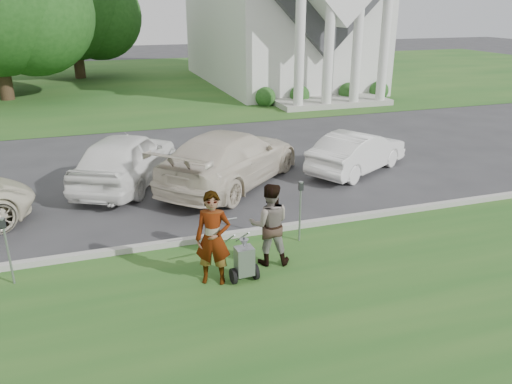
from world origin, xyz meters
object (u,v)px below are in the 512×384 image
striping_cart (244,262)px  tree_back (72,10)px  person_right (269,225)px  car_d (358,152)px  parking_meter_near (300,204)px  car_b (126,158)px  person_left (213,239)px  parking_meter_far (7,243)px  car_c (231,158)px

striping_cart → tree_back: bearing=91.9°
person_right → car_d: person_right is taller
parking_meter_near → car_b: bearing=123.1°
tree_back → person_left: bearing=-85.5°
tree_back → parking_meter_near: bearing=-81.0°
striping_cart → parking_meter_far: bearing=159.6°
car_b → person_right: bearing=138.7°
parking_meter_near → car_b: size_ratio=0.31×
striping_cart → parking_meter_near: 2.23m
parking_meter_far → car_c: 7.11m
parking_meter_near → car_d: size_ratio=0.37×
tree_back → striping_cart: tree_back is taller
striping_cart → car_c: bearing=73.3°
car_c → parking_meter_near: bearing=142.0°
tree_back → car_d: bearing=-71.6°
car_c → car_b: bearing=28.2°
person_left → car_c: size_ratio=0.33×
person_right → striping_cart: bearing=52.2°
parking_meter_near → parking_meter_far: bearing=179.9°
person_right → parking_meter_near: bearing=-127.6°
parking_meter_near → car_c: (-0.44, 4.31, -0.10)m
person_left → parking_meter_far: (-3.78, 1.18, -0.05)m
striping_cart → car_d: (5.57, 5.50, 0.23)m
tree_back → parking_meter_near: (4.79, -30.10, -3.80)m
striping_cart → car_d: size_ratio=0.27×
parking_meter_near → car_d: parking_meter_near is taller
tree_back → striping_cart: size_ratio=8.76×
tree_back → car_d: 27.60m
tree_back → person_right: bearing=-83.0°
car_d → parking_meter_near: bearing=108.2°
car_b → person_left: bearing=126.8°
striping_cart → parking_meter_near: parking_meter_near is taller
person_left → car_c: bearing=93.5°
tree_back → car_b: size_ratio=2.00×
person_right → parking_meter_near: person_right is taller
tree_back → parking_meter_far: bearing=-92.5°
tree_back → person_right: 31.33m
tree_back → parking_meter_near: tree_back is taller
person_right → car_b: 6.52m
person_right → car_b: person_right is taller
person_right → parking_meter_far: size_ratio=1.26×
striping_cart → car_c: (1.30, 5.61, 0.40)m
striping_cart → person_right: person_right is taller
car_d → person_right: bearing=106.2°
car_b → car_c: car_c is taller
striping_cart → parking_meter_near: size_ratio=0.74×
person_left → car_d: person_left is taller
car_c → car_d: bearing=-135.3°
car_b → parking_meter_far: bearing=90.1°
person_left → parking_meter_near: size_ratio=1.29×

